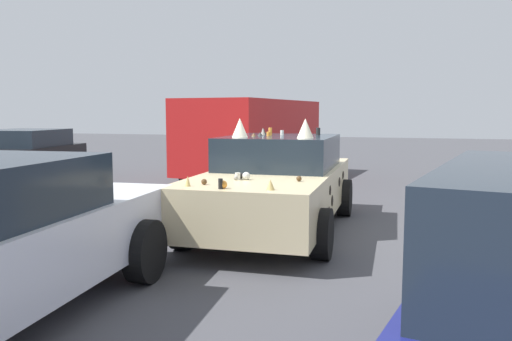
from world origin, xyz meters
name	(u,v)px	position (x,y,z in m)	size (l,w,h in m)	color
ground_plane	(275,230)	(0.00, 0.00, 0.00)	(60.00, 60.00, 0.00)	#47474C
art_car_decorated	(276,183)	(0.08, 0.00, 0.71)	(4.49, 2.11, 1.69)	beige
parked_van_row_back_center	(254,135)	(5.47, 2.00, 1.18)	(5.35, 2.74, 2.09)	#B21919
parked_sedan_row_back_far	(19,155)	(3.61, 7.84, 0.68)	(4.20, 2.47, 1.33)	black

